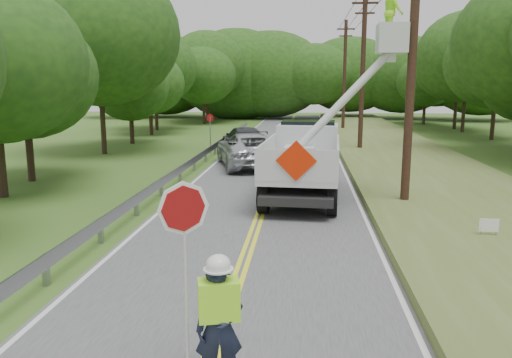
{
  "coord_description": "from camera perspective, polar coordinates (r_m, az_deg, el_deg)",
  "views": [
    {
      "loc": [
        1.43,
        -8.94,
        4.31
      ],
      "look_at": [
        0.0,
        6.0,
        1.5
      ],
      "focal_mm": 35.6,
      "sensor_mm": 36.0,
      "label": 1
    }
  ],
  "objects": [
    {
      "name": "stop_sign_permanent",
      "position": [
        31.89,
        -5.17,
        5.8
      ],
      "size": [
        0.39,
        0.4,
        2.51
      ],
      "color": "gray",
      "rests_on": "ground"
    },
    {
      "name": "ground",
      "position": [
        10.03,
        -3.37,
        -14.88
      ],
      "size": [
        140.0,
        140.0,
        0.0
      ],
      "primitive_type": "plane",
      "color": "#36511E",
      "rests_on": "ground"
    },
    {
      "name": "treeline_horizon",
      "position": [
        65.36,
        3.24,
        11.64
      ],
      "size": [
        55.82,
        13.96,
        11.51
      ],
      "color": "#1D4016",
      "rests_on": "ground"
    },
    {
      "name": "suv_silver",
      "position": [
        26.89,
        -0.79,
        3.34
      ],
      "size": [
        4.56,
        6.94,
        1.77
      ],
      "primitive_type": "imported",
      "rotation": [
        0.0,
        0.0,
        3.42
      ],
      "color": "silver",
      "rests_on": "road"
    },
    {
      "name": "flagger",
      "position": [
        7.36,
        -4.28,
        -15.3
      ],
      "size": [
        1.14,
        0.6,
        3.03
      ],
      "color": "#191E33",
      "rests_on": "road"
    },
    {
      "name": "treeline_left",
      "position": [
        39.32,
        -12.75,
        12.65
      ],
      "size": [
        11.25,
        54.42,
        11.65
      ],
      "color": "#332319",
      "rests_on": "ground"
    },
    {
      "name": "utility_poles",
      "position": [
        26.22,
        13.61,
        12.42
      ],
      "size": [
        1.6,
        43.3,
        10.0
      ],
      "color": "black",
      "rests_on": "ground"
    },
    {
      "name": "road",
      "position": [
        23.38,
        1.86,
        0.01
      ],
      "size": [
        7.2,
        96.0,
        0.03
      ],
      "color": "#494A4C",
      "rests_on": "ground"
    },
    {
      "name": "tall_grass_verge",
      "position": [
        24.0,
        19.04,
        0.04
      ],
      "size": [
        7.0,
        96.0,
        0.3
      ],
      "primitive_type": "cube",
      "color": "#566028",
      "rests_on": "ground"
    },
    {
      "name": "suv_darkgrey",
      "position": [
        32.85,
        -1.35,
        4.5
      ],
      "size": [
        3.75,
        5.89,
        1.59
      ],
      "primitive_type": "imported",
      "rotation": [
        0.0,
        0.0,
        3.44
      ],
      "color": "#393B41",
      "rests_on": "road"
    },
    {
      "name": "guardrail",
      "position": [
        24.75,
        -7.33,
        1.79
      ],
      "size": [
        0.18,
        48.0,
        0.77
      ],
      "color": "gray",
      "rests_on": "ground"
    },
    {
      "name": "yard_sign",
      "position": [
        15.11,
        24.7,
        -4.85
      ],
      "size": [
        0.51,
        0.04,
        0.75
      ],
      "color": "white",
      "rests_on": "ground"
    },
    {
      "name": "bucket_truck",
      "position": [
        20.54,
        6.09,
        3.17
      ],
      "size": [
        4.92,
        7.95,
        7.48
      ],
      "color": "black",
      "rests_on": "road"
    }
  ]
}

